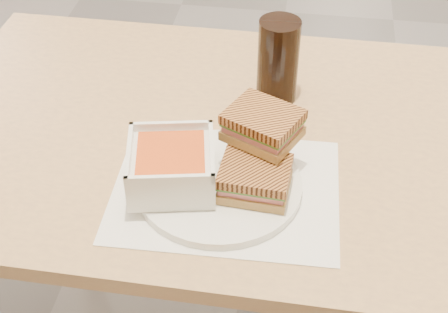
# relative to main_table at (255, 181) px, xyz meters

# --- Properties ---
(main_table) EXTENTS (1.20, 0.71, 0.75)m
(main_table) POSITION_rel_main_table_xyz_m (0.00, 0.00, 0.00)
(main_table) COLOR tan
(main_table) RESTS_ON ground
(tray_liner) EXTENTS (0.36, 0.29, 0.00)m
(tray_liner) POSITION_rel_main_table_xyz_m (-0.03, -0.15, 0.11)
(tray_liner) COLOR white
(tray_liner) RESTS_ON main_table
(plate) EXTENTS (0.26, 0.26, 0.01)m
(plate) POSITION_rel_main_table_xyz_m (-0.04, -0.15, 0.12)
(plate) COLOR white
(plate) RESTS_ON tray_liner
(soup_bowl) EXTENTS (0.15, 0.15, 0.07)m
(soup_bowl) POSITION_rel_main_table_xyz_m (-0.12, -0.16, 0.16)
(soup_bowl) COLOR white
(soup_bowl) RESTS_ON plate
(panini_lower) EXTENTS (0.11, 0.10, 0.05)m
(panini_lower) POSITION_rel_main_table_xyz_m (0.01, -0.16, 0.15)
(panini_lower) COLOR #B28B47
(panini_lower) RESTS_ON plate
(panini_upper) EXTENTS (0.14, 0.13, 0.05)m
(panini_upper) POSITION_rel_main_table_xyz_m (0.02, -0.09, 0.21)
(panini_upper) COLOR #B28B47
(panini_upper) RESTS_ON panini_lower
(cola_glass) EXTENTS (0.07, 0.07, 0.16)m
(cola_glass) POSITION_rel_main_table_xyz_m (0.02, 0.11, 0.19)
(cola_glass) COLOR black
(cola_glass) RESTS_ON main_table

